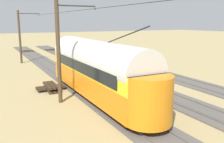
# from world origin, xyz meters

# --- Properties ---
(ground_plane) EXTENTS (220.00, 220.00, 0.00)m
(ground_plane) POSITION_xyz_m (0.00, 0.00, 0.00)
(ground_plane) COLOR tan
(track_streetcar_siding) EXTENTS (2.80, 80.00, 0.18)m
(track_streetcar_siding) POSITION_xyz_m (-4.75, -0.31, 0.05)
(track_streetcar_siding) COLOR #56514C
(track_streetcar_siding) RESTS_ON ground
(track_adjacent_siding) EXTENTS (2.80, 80.00, 0.18)m
(track_adjacent_siding) POSITION_xyz_m (0.00, -0.31, 0.05)
(track_adjacent_siding) COLOR #56514C
(track_adjacent_siding) RESTS_ON ground
(track_third_siding) EXTENTS (2.80, 80.00, 0.18)m
(track_third_siding) POSITION_xyz_m (4.75, -0.31, 0.05)
(track_third_siding) COLOR #56514C
(track_third_siding) RESTS_ON ground
(vintage_streetcar) EXTENTS (2.65, 15.60, 5.29)m
(vintage_streetcar) POSITION_xyz_m (4.75, 1.26, 2.25)
(vintage_streetcar) COLOR orange
(vintage_streetcar) RESTS_ON ground
(catenary_pole_foreground) EXTENTS (3.00, 0.28, 7.10)m
(catenary_pole_foreground) POSITION_xyz_m (7.44, -17.68, 3.72)
(catenary_pole_foreground) COLOR #423323
(catenary_pole_foreground) RESTS_ON ground
(catenary_pole_mid_near) EXTENTS (3.00, 0.28, 7.10)m
(catenary_pole_mid_near) POSITION_xyz_m (7.44, 1.21, 3.72)
(catenary_pole_mid_near) COLOR #423323
(catenary_pole_mid_near) RESTS_ON ground
(overhead_wire_run) EXTENTS (2.79, 41.78, 0.18)m
(overhead_wire_run) POSITION_xyz_m (4.80, 0.43, 6.56)
(overhead_wire_run) COLOR black
(overhead_wire_run) RESTS_ON ground
(spare_tie_stack) EXTENTS (2.40, 2.40, 0.54)m
(spare_tie_stack) POSITION_xyz_m (7.35, -2.16, 0.27)
(spare_tie_stack) COLOR #382819
(spare_tie_stack) RESTS_ON ground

